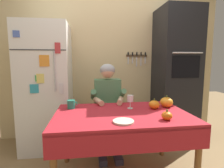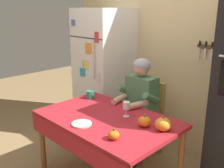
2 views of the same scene
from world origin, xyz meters
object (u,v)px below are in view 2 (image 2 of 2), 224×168
(pumpkin_large, at_px, (114,135))
(pumpkin_medium, at_px, (144,121))
(refrigerator, at_px, (104,72))
(seated_person, at_px, (137,101))
(chair_behind_person, at_px, (147,115))
(coffee_mug, at_px, (90,95))
(serving_tray, at_px, (82,124))
(pumpkin_small, at_px, (163,124))
(dining_table, at_px, (105,125))
(wine_glass, at_px, (126,106))

(pumpkin_large, xyz_separation_m, pumpkin_medium, (0.02, 0.38, 0.01))
(refrigerator, height_order, seated_person, refrigerator)
(chair_behind_person, bearing_deg, coffee_mug, -131.31)
(seated_person, height_order, serving_tray, seated_person)
(refrigerator, height_order, pumpkin_small, refrigerator)
(seated_person, relative_size, pumpkin_large, 12.46)
(pumpkin_medium, xyz_separation_m, pumpkin_small, (0.17, 0.05, 0.01))
(refrigerator, height_order, chair_behind_person, refrigerator)
(dining_table, bearing_deg, pumpkin_medium, 17.63)
(pumpkin_large, bearing_deg, seated_person, 117.99)
(dining_table, xyz_separation_m, chair_behind_person, (-0.08, 0.79, -0.14))
(wine_glass, bearing_deg, dining_table, -126.31)
(pumpkin_large, bearing_deg, wine_glass, 119.99)
(pumpkin_large, xyz_separation_m, pumpkin_small, (0.19, 0.43, 0.02))
(pumpkin_medium, relative_size, pumpkin_small, 0.82)
(seated_person, distance_m, serving_tray, 0.87)
(refrigerator, relative_size, coffee_mug, 15.46)
(coffee_mug, distance_m, wine_glass, 0.68)
(pumpkin_large, bearing_deg, coffee_mug, 150.42)
(refrigerator, distance_m, dining_table, 1.32)
(wine_glass, height_order, serving_tray, wine_glass)
(coffee_mug, xyz_separation_m, pumpkin_small, (1.11, -0.09, 0.01))
(chair_behind_person, relative_size, coffee_mug, 7.99)
(wine_glass, xyz_separation_m, pumpkin_large, (0.25, -0.43, -0.07))
(coffee_mug, bearing_deg, refrigerator, 123.22)
(chair_behind_person, height_order, pumpkin_medium, chair_behind_person)
(dining_table, distance_m, pumpkin_large, 0.47)
(pumpkin_small, distance_m, serving_tray, 0.75)
(wine_glass, bearing_deg, refrigerator, 146.56)
(chair_behind_person, bearing_deg, serving_tray, -87.69)
(seated_person, height_order, wine_glass, seated_person)
(refrigerator, relative_size, serving_tray, 9.44)
(refrigerator, xyz_separation_m, chair_behind_person, (0.87, -0.09, -0.39))
(seated_person, relative_size, coffee_mug, 10.69)
(seated_person, height_order, pumpkin_medium, seated_person)
(pumpkin_large, bearing_deg, refrigerator, 139.29)
(serving_tray, bearing_deg, dining_table, 81.38)
(refrigerator, height_order, serving_tray, refrigerator)
(serving_tray, bearing_deg, seated_person, 92.81)
(pumpkin_large, relative_size, pumpkin_medium, 0.82)
(pumpkin_large, height_order, serving_tray, pumpkin_large)
(refrigerator, bearing_deg, pumpkin_small, -24.98)
(dining_table, bearing_deg, coffee_mug, 154.00)
(dining_table, xyz_separation_m, seated_person, (-0.08, 0.60, 0.08))
(seated_person, bearing_deg, chair_behind_person, 90.00)
(wine_glass, bearing_deg, coffee_mug, 172.03)
(pumpkin_medium, xyz_separation_m, serving_tray, (-0.44, -0.39, -0.04))
(pumpkin_small, bearing_deg, wine_glass, -179.49)
(chair_behind_person, bearing_deg, pumpkin_large, -66.46)
(refrigerator, height_order, pumpkin_large, refrigerator)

